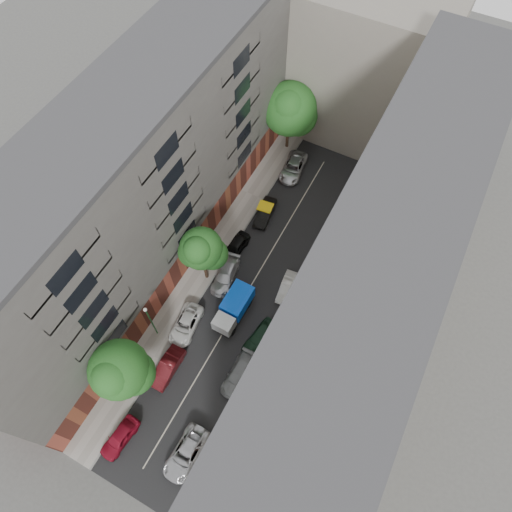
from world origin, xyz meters
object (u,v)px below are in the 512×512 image
Objects in this scene: car_right_0 at (186,453)px; car_left_5 at (265,213)px; tree_near at (120,371)px; car_left_4 at (235,247)px; car_left_0 at (120,437)px; car_right_3 at (287,287)px; car_left_3 at (226,275)px; tarp_truck at (234,308)px; car_left_2 at (186,324)px; car_right_1 at (239,374)px; tree_mid at (202,250)px; lamp_post at (150,319)px; car_left_6 at (293,167)px; car_right_2 at (260,337)px; tree_far at (290,111)px; pedestrian at (319,255)px; car_left_1 at (168,367)px.

car_left_5 is at bearing 103.09° from car_right_0.
tree_near is at bearing -101.66° from car_left_5.
tree_near reaches higher than car_left_4.
car_left_0 is 21.30m from car_right_3.
car_left_3 is at bearing 109.37° from car_right_0.
tarp_truck is 5.08m from car_left_2.
car_left_4 is at bearing 108.34° from car_right_0.
car_left_0 is 0.84× the size of car_right_1.
tree_mid is (-1.00, -4.51, 5.12)m from car_left_4.
car_left_2 is at bearing 123.21° from car_right_0.
car_right_1 is 0.79× the size of lamp_post.
car_left_5 is 0.82× the size of car_left_6.
car_right_2 is (0.80, 12.40, 0.04)m from car_right_0.
car_left_5 is 12.28m from tree_far.
car_right_3 is (6.71, 20.22, -0.06)m from car_left_0.
car_right_3 is 18.63m from tree_near.
car_left_4 is at bearing 86.45° from tree_near.
car_left_5 is at bearing -10.82° from pedestrian.
tree_far is (-2.37, 31.19, 5.36)m from car_left_1.
car_left_4 is at bearing 120.19° from car_right_1.
lamp_post reaches higher than car_right_2.
car_left_1 is 9.34m from car_right_2.
car_left_2 is at bearing 99.22° from car_left_1.
lamp_post is at bearing -138.64° from car_right_3.
pedestrian is at bearing 31.06° from car_left_3.
car_left_3 is 9.20m from car_left_5.
car_right_0 is 23.55m from pedestrian.
tarp_truck is at bearing 170.19° from car_right_2.
car_left_5 is at bearing 79.89° from car_left_2.
car_left_0 is 6.64m from tree_near.
car_right_1 reaches higher than car_right_3.
tree_far is at bearing 119.94° from car_left_6.
pedestrian is (5.06, 9.76, -0.34)m from tarp_truck.
lamp_post is (-0.63, -28.61, -2.17)m from tree_far.
tree_near is 0.88× the size of tree_far.
car_left_0 is 0.92× the size of car_left_1.
tree_mid is 1.36× the size of lamp_post.
tree_mid reaches higher than car_right_1.
car_left_2 is 23.48m from car_left_6.
car_right_3 is at bearing 47.97° from lamp_post.
tree_far is (-1.57, 26.65, 5.43)m from car_left_2.
car_left_2 is 4.39m from lamp_post.
car_left_6 is 25.80m from lamp_post.
car_right_1 is 11.06m from tree_near.
car_left_4 reaches higher than car_left_2.
tree_mid is 8.04m from lamp_post.
tree_far is 17.53m from pedestrian.
car_left_6 is 22.14m from car_right_2.
tarp_truck is at bearing 123.11° from car_right_1.
lamp_post is (-2.69, 9.79, 3.23)m from car_left_0.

